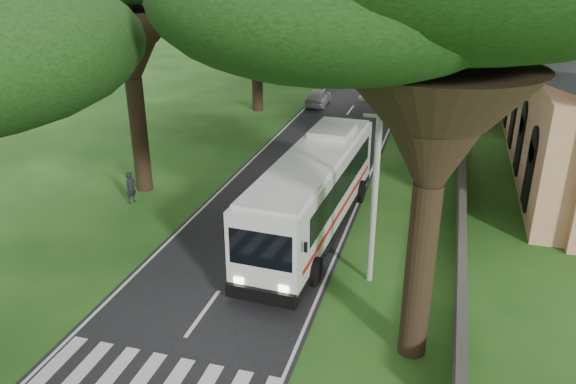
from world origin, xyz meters
TOP-DOWN VIEW (x-y plane):
  - ground at (0.00, 0.00)m, footprint 140.00×140.00m
  - road at (0.00, 25.00)m, footprint 8.00×120.00m
  - property_wall at (9.00, 24.00)m, footprint 0.35×50.00m
  - pole_near at (5.50, 6.00)m, footprint 1.60×0.24m
  - pole_mid at (5.50, 26.00)m, footprint 1.60×0.24m
  - pole_far at (5.50, 46.00)m, footprint 1.60×0.24m
  - coach_bus at (2.28, 9.53)m, footprint 3.60×13.31m
  - distant_car_a at (-3.00, 32.86)m, footprint 1.81×4.31m
  - distant_car_b at (-2.04, 46.80)m, footprint 2.43×4.05m
  - distant_car_c at (0.80, 55.39)m, footprint 2.00×4.65m
  - pedestrian at (-7.70, 10.14)m, footprint 0.58×0.72m

SIDE VIEW (x-z plane):
  - ground at x=0.00m, z-range 0.00..0.00m
  - road at x=0.00m, z-range -0.01..0.03m
  - property_wall at x=9.00m, z-range 0.00..1.20m
  - distant_car_b at x=-2.04m, z-range 0.03..1.29m
  - distant_car_c at x=0.80m, z-range 0.03..1.36m
  - distant_car_a at x=-3.00m, z-range 0.03..1.49m
  - pedestrian at x=-7.70m, z-range 0.00..1.71m
  - coach_bus at x=2.28m, z-range 0.15..4.04m
  - pole_near at x=5.50m, z-range 0.18..8.18m
  - pole_mid at x=5.50m, z-range 0.18..8.18m
  - pole_far at x=5.50m, z-range 0.18..8.18m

